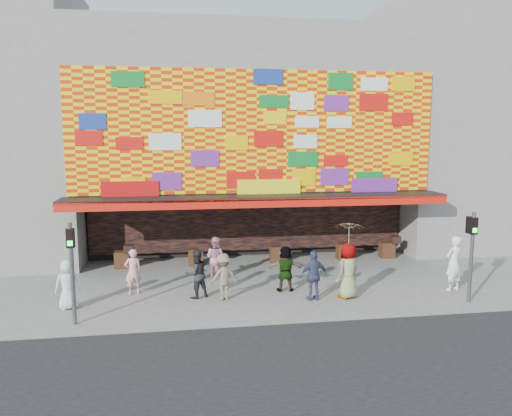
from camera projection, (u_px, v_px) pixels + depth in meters
The scene contains 16 objects.
ground at pixel (275, 297), 16.89m from camera, with size 90.00×90.00×0.00m, color slate.
road_strip at pixel (333, 395), 10.54m from camera, with size 30.00×8.00×0.02m, color black.
shop_building at pixel (243, 139), 24.12m from camera, with size 15.20×9.40×10.00m.
neighbor_right at pixel (492, 124), 25.82m from camera, with size 11.00×8.00×12.00m, color gray.
signal_left at pixel (72, 262), 14.21m from camera, with size 0.22×0.20×3.00m.
signal_right at pixel (472, 247), 16.10m from camera, with size 0.22×0.20×3.00m.
ped_a at pixel (68, 285), 15.63m from camera, with size 0.78×0.51×1.59m, color silver.
ped_b at pixel (133, 272), 17.10m from camera, with size 0.58×0.38×1.59m, color pink.
ped_c at pixel (196, 274), 16.71m from camera, with size 0.81×0.63×1.66m, color #242328.
ped_d at pixel (223, 277), 16.52m from camera, with size 1.01×0.58×1.56m, color #796958.
ped_e at pixel (314, 276), 16.46m from camera, with size 0.98×0.41×1.67m, color #383E62.
ped_f at pixel (285, 268), 17.46m from camera, with size 1.50×0.48×1.61m, color gray.
ped_g at pixel (348, 271), 16.68m from camera, with size 0.92×0.60×1.87m, color gray.
ped_h at pixel (454, 263), 17.50m from camera, with size 0.71×0.46×1.94m, color white.
ped_i at pixel (216, 258), 18.90m from camera, with size 0.80×0.62×1.64m, color pink.
parasol at pixel (349, 236), 16.50m from camera, with size 0.96×0.98×1.83m.
Camera 1 is at (-3.14, -15.98, 5.46)m, focal length 35.00 mm.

